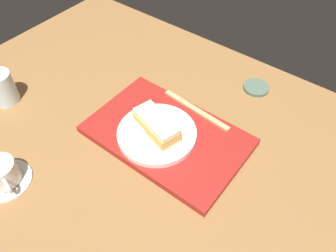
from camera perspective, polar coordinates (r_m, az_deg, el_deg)
name	(u,v)px	position (r cm, az deg, el deg)	size (l,w,h in cm)	color
ground_plane	(148,147)	(88.86, -3.55, -3.59)	(140.00, 100.00, 3.00)	brown
serving_tray	(167,135)	(87.92, -0.18, -1.63)	(41.26, 26.34, 2.00)	maroon
sandwich_plate	(157,134)	(85.99, -1.93, -1.34)	(20.71, 20.71, 1.60)	silver
sandwich_near	(164,133)	(81.68, -0.76, -1.18)	(8.47, 7.65, 5.19)	#EFE5C1
sandwich_far	(150,118)	(85.44, -3.16, 1.37)	(8.63, 7.66, 4.73)	#EFE5C1
chopsticks_pair	(196,110)	(92.77, 4.86, 2.79)	(22.17, 3.11, 0.70)	tan
coffee_cup	(2,174)	(87.36, -26.70, -7.48)	(12.46, 12.20, 6.50)	silver
drinking_glass	(2,88)	(106.73, -26.73, 5.91)	(7.46, 7.46, 9.57)	silver
small_sauce_dish	(256,88)	(105.45, 14.96, 6.42)	(7.81, 7.81, 1.04)	#4C6051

